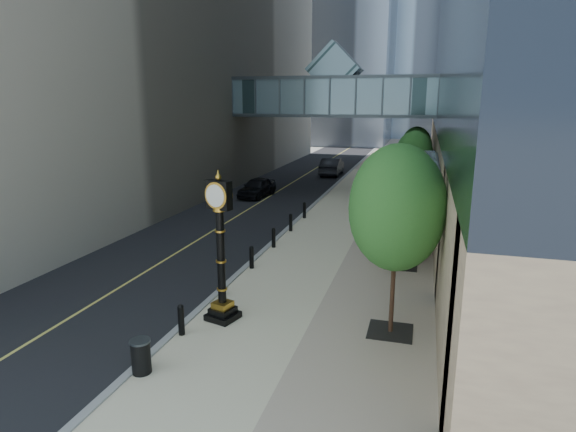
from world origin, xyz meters
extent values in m
plane|color=gray|center=(0.00, 0.00, 0.00)|extent=(320.00, 320.00, 0.00)
cube|color=black|center=(-7.00, 40.00, 0.01)|extent=(8.00, 180.00, 0.02)
cube|color=beige|center=(1.00, 40.00, 0.03)|extent=(8.00, 180.00, 0.06)
cube|color=gray|center=(-3.00, 40.00, 0.04)|extent=(0.25, 180.00, 0.07)
cube|color=#476D71|center=(-3.00, 28.00, 7.50)|extent=(17.00, 4.00, 3.00)
cube|color=#383F44|center=(-3.00, 28.00, 6.05)|extent=(17.00, 4.20, 0.25)
cube|color=#383F44|center=(-3.00, 28.00, 8.95)|extent=(17.00, 4.20, 0.25)
cube|color=#476D71|center=(-3.00, 28.00, 9.60)|extent=(4.24, 3.00, 4.24)
cube|color=#383F44|center=(3.50, 14.00, 4.20)|extent=(3.00, 8.00, 0.25)
cube|color=#476D71|center=(3.50, 14.00, 4.35)|extent=(2.80, 7.80, 0.06)
cylinder|color=#383F44|center=(2.20, 10.30, 2.10)|extent=(0.12, 0.12, 4.20)
cylinder|color=#383F44|center=(2.20, 17.70, 2.10)|extent=(0.12, 0.12, 4.20)
cylinder|color=black|center=(-2.70, 1.00, 0.51)|extent=(0.20, 0.20, 0.90)
cylinder|color=black|center=(-2.70, 4.20, 0.51)|extent=(0.20, 0.20, 0.90)
cylinder|color=black|center=(-2.70, 7.40, 0.51)|extent=(0.20, 0.20, 0.90)
cylinder|color=black|center=(-2.70, 10.60, 0.51)|extent=(0.20, 0.20, 0.90)
cylinder|color=black|center=(-2.70, 13.80, 0.51)|extent=(0.20, 0.20, 0.90)
cylinder|color=black|center=(-2.70, 17.00, 0.51)|extent=(0.20, 0.20, 0.90)
cube|color=black|center=(3.60, 3.00, 0.07)|extent=(1.40, 1.40, 0.02)
cylinder|color=#472C1E|center=(3.60, 3.00, 1.65)|extent=(0.14, 0.14, 3.17)
ellipsoid|color=#266123|center=(3.60, 3.00, 4.09)|extent=(2.90, 2.90, 3.87)
cube|color=black|center=(3.60, 9.50, 0.07)|extent=(1.40, 1.40, 0.02)
cylinder|color=#472C1E|center=(3.60, 9.50, 1.48)|extent=(0.14, 0.14, 2.85)
ellipsoid|color=#266123|center=(3.60, 9.50, 3.68)|extent=(2.61, 2.61, 3.48)
cube|color=black|center=(3.60, 16.00, 0.07)|extent=(1.40, 1.40, 0.02)
cylinder|color=#472C1E|center=(3.60, 16.00, 1.29)|extent=(0.14, 0.14, 2.47)
ellipsoid|color=#266123|center=(3.60, 16.00, 3.20)|extent=(2.26, 2.26, 3.02)
cube|color=black|center=(3.60, 22.50, 0.07)|extent=(1.40, 1.40, 0.02)
cylinder|color=#472C1E|center=(3.60, 22.50, 1.44)|extent=(0.14, 0.14, 2.76)
ellipsoid|color=#266123|center=(3.60, 22.50, 3.57)|extent=(2.53, 2.53, 3.37)
cube|color=black|center=(3.60, 29.00, 0.07)|extent=(1.40, 1.40, 0.02)
cylinder|color=#472C1E|center=(3.60, 29.00, 1.42)|extent=(0.14, 0.14, 2.73)
ellipsoid|color=#266123|center=(3.60, 29.00, 3.53)|extent=(2.50, 2.50, 3.33)
cube|color=black|center=(-1.90, 2.39, 0.16)|extent=(1.14, 1.14, 0.21)
cube|color=black|center=(-1.90, 2.39, 0.37)|extent=(0.89, 0.89, 0.21)
cube|color=gold|center=(-1.90, 2.39, 0.57)|extent=(0.70, 0.70, 0.21)
cylinder|color=black|center=(-1.90, 2.39, 2.27)|extent=(0.27, 0.27, 3.18)
cube|color=black|center=(-1.90, 2.39, 4.32)|extent=(0.92, 0.53, 0.92)
cylinder|color=white|center=(-1.90, 2.57, 4.32)|extent=(0.70, 0.24, 0.72)
cylinder|color=white|center=(-1.90, 2.21, 4.32)|extent=(0.70, 0.24, 0.72)
sphere|color=gold|center=(-1.90, 2.39, 4.88)|extent=(0.21, 0.21, 0.21)
cylinder|color=black|center=(-2.70, -1.25, 0.51)|extent=(0.66, 0.66, 0.90)
imported|color=#ADA89F|center=(2.99, 9.92, 1.01)|extent=(0.71, 0.48, 1.91)
imported|color=black|center=(-7.88, 22.84, 0.75)|extent=(2.12, 4.44, 1.46)
imported|color=black|center=(-4.44, 35.32, 0.86)|extent=(1.93, 5.17, 1.69)
camera|label=1|loc=(4.29, -11.39, 7.24)|focal=30.00mm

